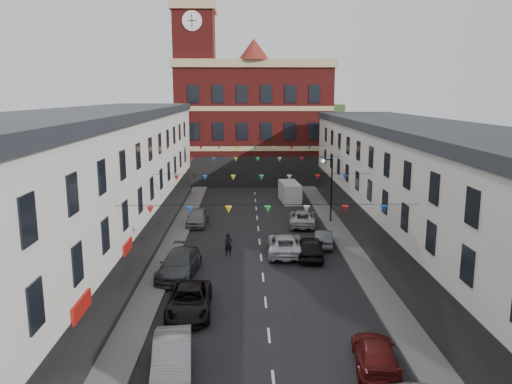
{
  "coord_description": "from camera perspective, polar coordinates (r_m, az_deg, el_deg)",
  "views": [
    {
      "loc": [
        -1.15,
        -30.87,
        11.75
      ],
      "look_at": [
        -0.29,
        8.02,
        4.11
      ],
      "focal_mm": 35.0,
      "sensor_mm": 36.0,
      "label": 1
    }
  ],
  "objects": [
    {
      "name": "distant_hill",
      "position": [
        93.16,
        -3.04,
        6.94
      ],
      "size": [
        40.0,
        14.0,
        10.0
      ],
      "primitive_type": "cube",
      "color": "#355025",
      "rests_on": "ground"
    },
    {
      "name": "ground",
      "position": [
        33.05,
        0.81,
        -9.72
      ],
      "size": [
        160.0,
        160.0,
        0.0
      ],
      "primitive_type": "plane",
      "color": "black",
      "rests_on": "ground"
    },
    {
      "name": "civic_building",
      "position": [
        68.92,
        -0.32,
        8.1
      ],
      "size": [
        20.6,
        13.3,
        18.5
      ],
      "color": "maroon",
      "rests_on": "ground"
    },
    {
      "name": "pavement_left",
      "position": [
        35.35,
        -10.68,
        -8.37
      ],
      "size": [
        1.8,
        64.0,
        0.15
      ],
      "primitive_type": "cube",
      "color": "#605E5B",
      "rests_on": "ground"
    },
    {
      "name": "clock_tower",
      "position": [
        66.25,
        -6.97,
        13.78
      ],
      "size": [
        5.6,
        5.6,
        30.0
      ],
      "color": "maroon",
      "rests_on": "ground"
    },
    {
      "name": "car_right_d",
      "position": [
        36.78,
        6.24,
        -6.28
      ],
      "size": [
        2.36,
        4.84,
        1.59
      ],
      "primitive_type": "imported",
      "rotation": [
        0.0,
        0.0,
        3.04
      ],
      "color": "black",
      "rests_on": "ground"
    },
    {
      "name": "moving_car",
      "position": [
        37.47,
        3.32,
        -5.97
      ],
      "size": [
        2.75,
        5.55,
        1.51
      ],
      "primitive_type": "imported",
      "rotation": [
        0.0,
        0.0,
        3.1
      ],
      "color": "silver",
      "rests_on": "ground"
    },
    {
      "name": "car_right_f",
      "position": [
        45.53,
        5.34,
        -2.98
      ],
      "size": [
        2.86,
        5.31,
        1.42
      ],
      "primitive_type": "imported",
      "rotation": [
        0.0,
        0.0,
        3.04
      ],
      "color": "#B2B4B7",
      "rests_on": "ground"
    },
    {
      "name": "car_left_e",
      "position": [
        45.81,
        -6.69,
        -2.86
      ],
      "size": [
        1.93,
        4.46,
        1.5
      ],
      "primitive_type": "imported",
      "rotation": [
        0.0,
        0.0,
        -0.04
      ],
      "color": "gray",
      "rests_on": "ground"
    },
    {
      "name": "car_right_e",
      "position": [
        39.68,
        7.72,
        -5.25
      ],
      "size": [
        1.89,
        4.06,
        1.29
      ],
      "primitive_type": "imported",
      "rotation": [
        0.0,
        0.0,
        3.0
      ],
      "color": "#54575D",
      "rests_on": "ground"
    },
    {
      "name": "car_left_b",
      "position": [
        22.69,
        -9.54,
        -18.03
      ],
      "size": [
        2.08,
        4.77,
        1.52
      ],
      "primitive_type": "imported",
      "rotation": [
        0.0,
        0.0,
        0.1
      ],
      "color": "#929398",
      "rests_on": "ground"
    },
    {
      "name": "terrace_right",
      "position": [
        35.08,
        20.39,
        -0.94
      ],
      "size": [
        8.4,
        56.0,
        9.7
      ],
      "color": "silver",
      "rests_on": "ground"
    },
    {
      "name": "white_van",
      "position": [
        55.46,
        3.87,
        -0.01
      ],
      "size": [
        2.29,
        5.03,
        2.16
      ],
      "primitive_type": "cube",
      "rotation": [
        0.0,
        0.0,
        0.09
      ],
      "color": "silver",
      "rests_on": "ground"
    },
    {
      "name": "car_left_c",
      "position": [
        28.0,
        -7.64,
        -12.22
      ],
      "size": [
        2.53,
        5.18,
        1.42
      ],
      "primitive_type": "imported",
      "rotation": [
        0.0,
        0.0,
        0.04
      ],
      "color": "black",
      "rests_on": "ground"
    },
    {
      "name": "car_left_d",
      "position": [
        33.42,
        -8.77,
        -8.14
      ],
      "size": [
        2.82,
        5.76,
        1.61
      ],
      "primitive_type": "imported",
      "rotation": [
        0.0,
        0.0,
        -0.1
      ],
      "color": "#3E4146",
      "rests_on": "ground"
    },
    {
      "name": "pavement_right",
      "position": [
        35.8,
        11.92,
        -8.18
      ],
      "size": [
        1.8,
        64.0,
        0.15
      ],
      "primitive_type": "cube",
      "color": "#605E5B",
      "rests_on": "ground"
    },
    {
      "name": "pedestrian",
      "position": [
        37.1,
        -3.17,
        -6.01
      ],
      "size": [
        0.72,
        0.61,
        1.68
      ],
      "primitive_type": "imported",
      "rotation": [
        0.0,
        0.0,
        0.42
      ],
      "color": "black",
      "rests_on": "ground"
    },
    {
      "name": "car_right_c",
      "position": [
        23.4,
        13.48,
        -17.56
      ],
      "size": [
        2.34,
        4.62,
        1.29
      ],
      "primitive_type": "imported",
      "rotation": [
        0.0,
        0.0,
        3.02
      ],
      "color": "maroon",
      "rests_on": "ground"
    },
    {
      "name": "terrace_left",
      "position": [
        34.2,
        -19.36,
        -0.31
      ],
      "size": [
        8.4,
        56.0,
        10.7
      ],
      "color": "silver",
      "rests_on": "ground"
    },
    {
      "name": "street_lamp",
      "position": [
        46.2,
        8.34,
        1.21
      ],
      "size": [
        1.1,
        0.36,
        6.0
      ],
      "color": "black",
      "rests_on": "ground"
    }
  ]
}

